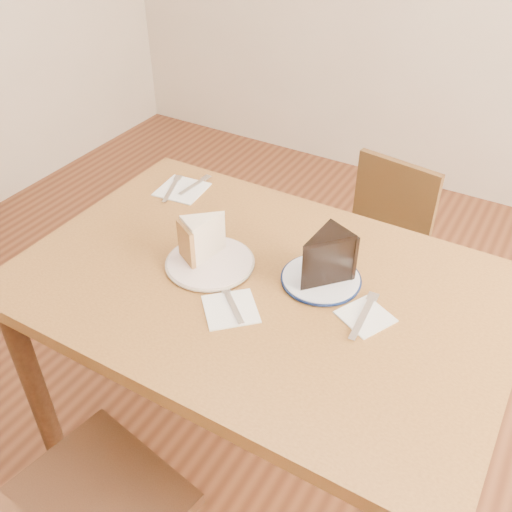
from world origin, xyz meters
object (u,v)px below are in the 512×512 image
(plate_navy, at_px, (321,279))
(chocolate_cake, at_px, (322,261))
(plate_cream, at_px, (210,263))
(chair_far, at_px, (372,254))
(carrot_cake, at_px, (207,238))
(table, at_px, (260,311))

(plate_navy, distance_m, chocolate_cake, 0.07)
(plate_cream, relative_size, plate_navy, 1.14)
(chair_far, xyz_separation_m, plate_navy, (0.06, -0.62, 0.35))
(chocolate_cake, bearing_deg, plate_cream, 37.03)
(chair_far, bearing_deg, chocolate_cake, 104.18)
(plate_cream, height_order, chocolate_cake, chocolate_cake)
(carrot_cake, bearing_deg, plate_cream, -16.59)
(chocolate_cake, bearing_deg, carrot_cake, 31.83)
(chocolate_cake, bearing_deg, chair_far, -61.96)
(carrot_cake, bearing_deg, table, 23.92)
(chair_far, distance_m, chocolate_cake, 0.76)
(chocolate_cake, bearing_deg, plate_navy, -55.40)
(plate_navy, bearing_deg, plate_cream, -162.76)
(plate_cream, height_order, carrot_cake, carrot_cake)
(chair_far, height_order, plate_navy, plate_navy)
(table, distance_m, plate_cream, 0.18)
(carrot_cake, bearing_deg, chair_far, 100.05)
(plate_navy, bearing_deg, chair_far, 95.46)
(plate_navy, relative_size, carrot_cake, 1.78)
(carrot_cake, relative_size, chocolate_cake, 0.84)
(table, bearing_deg, chair_far, 84.30)
(chair_far, relative_size, carrot_cake, 6.88)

